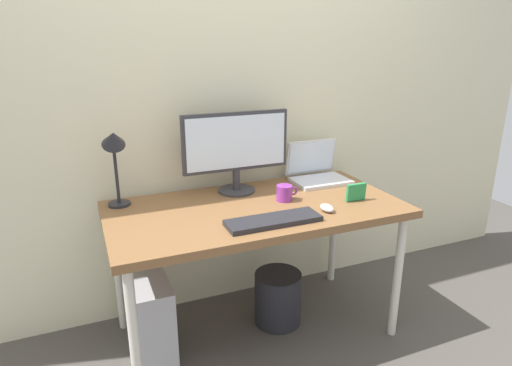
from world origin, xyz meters
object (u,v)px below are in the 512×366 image
(photo_frame, at_px, (356,192))
(wastebasket, at_px, (278,298))
(laptop, at_px, (316,171))
(monitor, at_px, (236,147))
(computer_tower, at_px, (152,317))
(desk, at_px, (256,217))
(mouse, at_px, (327,208))
(keyboard, at_px, (273,221))
(desk_lamp, at_px, (114,151))
(coffee_mug, at_px, (285,193))

(photo_frame, xyz_separation_m, wastebasket, (-0.36, 0.16, -0.63))
(laptop, height_order, wastebasket, laptop)
(monitor, xyz_separation_m, computer_tower, (-0.54, -0.21, -0.78))
(photo_frame, bearing_deg, wastebasket, 155.67)
(laptop, xyz_separation_m, photo_frame, (0.01, -0.39, -0.01))
(desk, bearing_deg, photo_frame, -14.85)
(laptop, distance_m, photo_frame, 0.39)
(monitor, distance_m, mouse, 0.58)
(desk, distance_m, computer_tower, 0.72)
(keyboard, bearing_deg, computer_tower, 154.44)
(laptop, distance_m, wastebasket, 0.76)
(mouse, bearing_deg, computer_tower, 164.87)
(desk_lamp, xyz_separation_m, wastebasket, (0.78, -0.21, -0.87))
(coffee_mug, height_order, computer_tower, coffee_mug)
(keyboard, bearing_deg, monitor, 90.56)
(computer_tower, bearing_deg, laptop, 12.26)
(desk, bearing_deg, mouse, -34.67)
(monitor, relative_size, wastebasket, 1.94)
(laptop, xyz_separation_m, keyboard, (-0.50, -0.49, -0.05))
(monitor, distance_m, coffee_mug, 0.36)
(monitor, xyz_separation_m, mouse, (0.30, -0.44, -0.24))
(mouse, bearing_deg, keyboard, -174.04)
(monitor, height_order, laptop, monitor)
(keyboard, xyz_separation_m, photo_frame, (0.51, 0.10, 0.04))
(coffee_mug, bearing_deg, wastebasket, 144.42)
(coffee_mug, relative_size, computer_tower, 0.28)
(keyboard, distance_m, mouse, 0.30)
(laptop, height_order, coffee_mug, laptop)
(computer_tower, distance_m, wastebasket, 0.70)
(wastebasket, bearing_deg, computer_tower, -179.89)
(mouse, bearing_deg, wastebasket, 122.41)
(laptop, xyz_separation_m, wastebasket, (-0.35, -0.23, -0.64))
(coffee_mug, xyz_separation_m, computer_tower, (-0.72, 0.01, -0.57))
(keyboard, height_order, wastebasket, keyboard)
(monitor, distance_m, keyboard, 0.53)
(computer_tower, relative_size, wastebasket, 1.40)
(photo_frame, height_order, computer_tower, photo_frame)
(computer_tower, bearing_deg, keyboard, -25.56)
(computer_tower, bearing_deg, monitor, 21.55)
(monitor, bearing_deg, computer_tower, -158.45)
(desk_lamp, xyz_separation_m, keyboard, (0.62, -0.47, -0.28))
(monitor, bearing_deg, mouse, -55.24)
(laptop, bearing_deg, keyboard, -135.99)
(keyboard, xyz_separation_m, wastebasket, (0.15, 0.26, -0.60))
(laptop, height_order, computer_tower, laptop)
(desk, relative_size, computer_tower, 3.48)
(laptop, distance_m, computer_tower, 1.22)
(laptop, distance_m, keyboard, 0.70)
(desk_lamp, distance_m, computer_tower, 0.85)
(desk, xyz_separation_m, photo_frame, (0.50, -0.13, 0.11))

